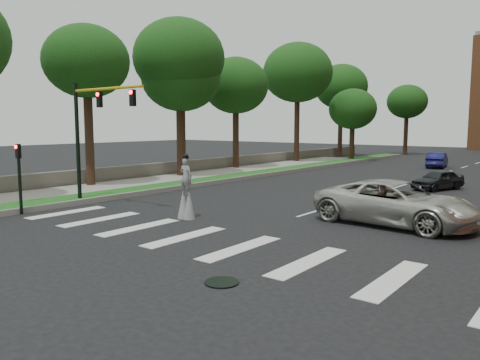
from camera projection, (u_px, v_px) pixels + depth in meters
ground_plane at (192, 248)px, 15.54m from camera, size 160.00×160.00×0.00m
grass_median at (260, 173)px, 38.21m from camera, size 2.00×60.00×0.25m
median_curb at (271, 174)px, 37.57m from camera, size 0.20×60.00×0.28m
sidewalk_left at (140, 183)px, 32.22m from camera, size 4.00×60.00×0.18m
stone_wall at (224, 163)px, 43.09m from camera, size 0.50×56.00×1.10m
manhole at (222, 282)px, 12.14m from camera, size 0.90×0.90×0.04m
traffic_signal at (91, 123)px, 23.38m from camera, size 5.30×0.23×6.20m
secondary_signal at (19, 172)px, 21.22m from camera, size 0.25×0.21×3.23m
stilt_performer at (186, 194)px, 20.30m from camera, size 0.84×0.56×2.86m
suv_crossing at (396, 203)px, 19.12m from camera, size 6.77×3.57×1.81m
car_near at (438, 180)px, 29.44m from camera, size 2.79×4.03×1.27m
car_mid at (437, 160)px, 44.63m from camera, size 2.25×4.64×1.47m
tree_1 at (86, 62)px, 29.67m from camera, size 5.45×5.45×10.41m
tree_2 at (179, 58)px, 35.25m from camera, size 6.94×6.94×12.05m
tree_3 at (236, 86)px, 41.93m from camera, size 5.92×5.92×10.09m
tree_4 at (298, 73)px, 49.39m from camera, size 7.38×7.38×12.69m
tree_5 at (341, 87)px, 58.77m from camera, size 6.61×6.61×11.62m
tree_6 at (353, 109)px, 52.33m from camera, size 5.32×5.32×8.09m
tree_7 at (407, 102)px, 62.85m from camera, size 5.31×5.31×9.41m
tree_8 at (181, 78)px, 35.75m from camera, size 6.09×6.09×10.27m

